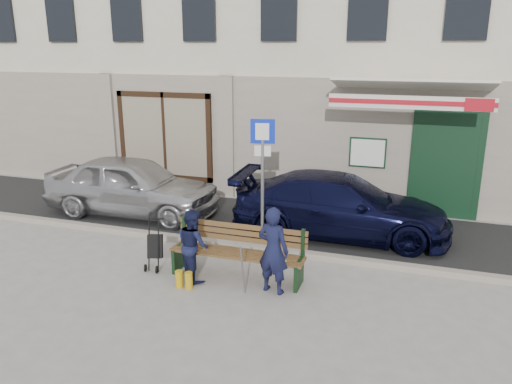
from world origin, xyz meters
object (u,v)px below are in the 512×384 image
at_px(parking_sign, 263,163).
at_px(woman, 193,245).
at_px(car_navy, 341,206).
at_px(bench, 235,253).
at_px(stroller, 155,247).
at_px(car_silver, 132,186).
at_px(man, 273,250).

distance_m(parking_sign, woman, 2.28).
height_order(car_navy, woman, car_navy).
distance_m(bench, stroller, 1.51).
distance_m(car_silver, woman, 4.00).
bearing_deg(parking_sign, car_silver, 154.67).
relative_size(parking_sign, man, 1.75).
height_order(parking_sign, bench, parking_sign).
distance_m(car_navy, stroller, 4.03).
relative_size(car_navy, parking_sign, 1.77).
height_order(parking_sign, woman, parking_sign).
bearing_deg(car_navy, car_silver, 89.88).
bearing_deg(woman, stroller, 29.54).
bearing_deg(parking_sign, bench, -101.79).
relative_size(parking_sign, bench, 1.08).
xyz_separation_m(car_navy, bench, (-1.43, -2.63, -0.21)).
relative_size(car_silver, man, 2.84).
distance_m(car_navy, woman, 3.59).
height_order(woman, stroller, woman).
bearing_deg(bench, woman, -156.21).
distance_m(parking_sign, bench, 2.05).
bearing_deg(man, bench, -10.01).
bearing_deg(car_silver, stroller, -142.79).
xyz_separation_m(woman, stroller, (-0.85, 0.16, -0.23)).
relative_size(parking_sign, woman, 2.03).
bearing_deg(woman, man, -140.88).
distance_m(car_silver, man, 5.17).
height_order(car_navy, man, man).
bearing_deg(car_silver, bench, -125.89).
xyz_separation_m(car_silver, woman, (2.90, -2.76, -0.08)).
bearing_deg(woman, car_silver, -3.14).
xyz_separation_m(car_silver, bench, (3.55, -2.47, -0.26)).
height_order(car_navy, bench, car_navy).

